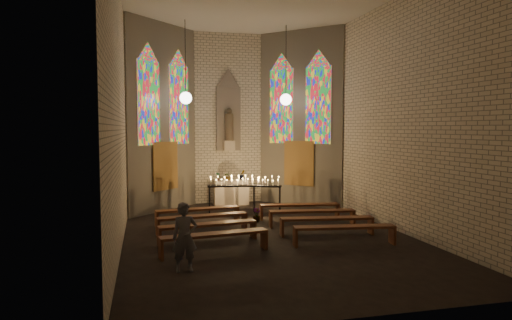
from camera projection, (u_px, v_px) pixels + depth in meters
The scene contains 18 objects.
floor at pixel (265, 235), 13.29m from camera, with size 12.00×12.00×0.00m, color black.
room at pixel (241, 111), 16.29m from camera, with size 8.22×12.43×7.00m.
altar at pixel (231, 192), 18.53m from camera, with size 1.40×0.60×1.00m, color beige.
flower_vase_left at pixel (218, 177), 18.27m from camera, with size 0.18×0.12×0.34m, color #4C723F.
flower_vase_center at pixel (228, 176), 18.48m from camera, with size 0.31×0.27×0.35m, color #4C723F.
flower_vase_right at pixel (242, 175), 18.69m from camera, with size 0.22×0.18×0.40m, color #4C723F.
aisle_flower_pot at pixel (257, 215), 15.12m from camera, with size 0.26×0.26×0.46m, color #4C723F.
votive_stand_left at pixel (232, 183), 16.63m from camera, with size 1.79×0.61×1.29m.
votive_stand_right at pixel (258, 183), 16.81m from camera, with size 1.73×1.03×1.25m.
pew_left_0 at pixel (198, 211), 14.75m from camera, with size 2.74×0.74×0.52m.
pew_right_0 at pixel (300, 207), 15.58m from camera, with size 2.74×0.74×0.52m.
pew_left_1 at pixel (203, 218), 13.59m from camera, with size 2.74×0.74×0.52m.
pew_right_1 at pixel (312, 213), 14.42m from camera, with size 2.74×0.74×0.52m.
pew_left_2 at pixel (208, 227), 12.43m from camera, with size 2.74×0.74×0.52m.
pew_right_2 at pixel (327, 221), 13.25m from camera, with size 2.74×0.74×0.52m.
pew_left_3 at pixel (215, 237), 11.26m from camera, with size 2.74×0.74×0.52m.
pew_right_3 at pixel (344, 229), 12.09m from camera, with size 2.74×0.74×0.52m.
visitor at pixel (185, 237), 9.86m from camera, with size 0.55×0.36×1.51m, color #52525D.
Camera 1 is at (-3.39, -12.66, 3.11)m, focal length 32.00 mm.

